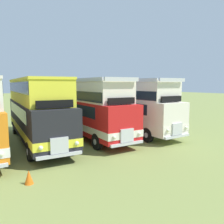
{
  "coord_description": "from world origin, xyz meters",
  "views": [
    {
      "loc": [
        2.13,
        -16.06,
        4.09
      ],
      "look_at": [
        11.96,
        0.17,
        1.78
      ],
      "focal_mm": 36.38,
      "sensor_mm": 36.0,
      "label": 1
    }
  ],
  "objects": [
    {
      "name": "bus_eighth_in_row",
      "position": [
        13.54,
        0.09,
        2.36
      ],
      "size": [
        2.81,
        11.08,
        4.52
      ],
      "color": "silver",
      "rests_on": "ground"
    },
    {
      "name": "bus_seventh_in_row",
      "position": [
        9.67,
        -0.16,
        2.36
      ],
      "size": [
        2.63,
        10.16,
        4.52
      ],
      "color": "red",
      "rests_on": "ground"
    },
    {
      "name": "bus_sixth_in_row",
      "position": [
        5.81,
        0.32,
        2.47
      ],
      "size": [
        3.03,
        11.38,
        4.49
      ],
      "color": "black",
      "rests_on": "ground"
    },
    {
      "name": "cone_far_end",
      "position": [
        3.83,
        -6.63,
        0.29
      ],
      "size": [
        0.36,
        0.36,
        0.58
      ],
      "primitive_type": "cone",
      "color": "orange",
      "rests_on": "ground"
    }
  ]
}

